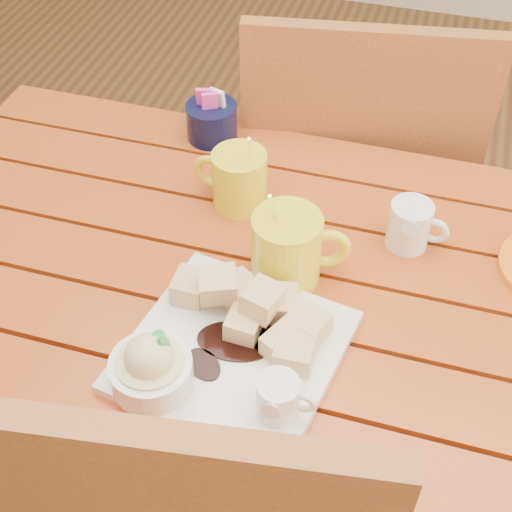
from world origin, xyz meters
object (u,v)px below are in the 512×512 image
(dessert_plate, at_px, (219,348))
(coffee_mug_left, at_px, (238,178))
(table, at_px, (250,335))
(chair_far, at_px, (353,182))
(coffee_mug_right, at_px, (289,248))

(dessert_plate, bearing_deg, coffee_mug_left, 103.09)
(table, height_order, coffee_mug_left, coffee_mug_left)
(table, xyz_separation_m, chair_far, (0.07, 0.55, -0.11))
(coffee_mug_left, bearing_deg, coffee_mug_right, -40.55)
(dessert_plate, distance_m, coffee_mug_left, 0.32)
(chair_far, bearing_deg, dessert_plate, 74.92)
(table, xyz_separation_m, coffee_mug_left, (-0.07, 0.18, 0.16))
(coffee_mug_left, bearing_deg, dessert_plate, -68.66)
(table, bearing_deg, dessert_plate, -89.97)
(dessert_plate, relative_size, coffee_mug_left, 2.09)
(dessert_plate, distance_m, chair_far, 0.73)
(dessert_plate, distance_m, coffee_mug_right, 0.19)
(table, distance_m, dessert_plate, 0.19)
(dessert_plate, bearing_deg, table, 90.03)
(dessert_plate, height_order, coffee_mug_right, coffee_mug_right)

